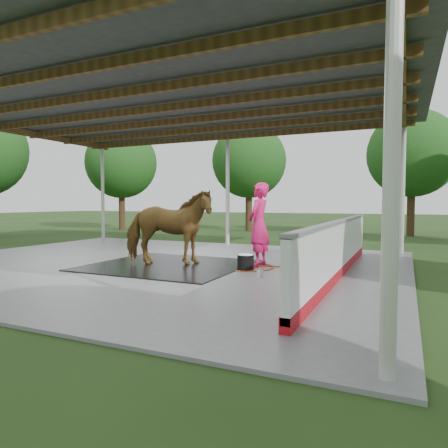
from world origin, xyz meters
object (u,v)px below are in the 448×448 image
at_px(horse, 168,227).
at_px(handler, 259,225).
at_px(wash_bucket, 246,262).
at_px(dasher_board, 340,250).

bearing_deg(horse, handler, -91.74).
xyz_separation_m(handler, wash_bucket, (-0.10, -0.58, -0.81)).
bearing_deg(wash_bucket, handler, 79.80).
xyz_separation_m(dasher_board, handler, (-1.93, 0.53, 0.44)).
distance_m(dasher_board, wash_bucket, 2.07).
bearing_deg(handler, dasher_board, 76.87).
xyz_separation_m(horse, handler, (1.98, 0.81, 0.07)).
distance_m(dasher_board, handler, 2.05).
relative_size(dasher_board, handler, 4.06).
bearing_deg(dasher_board, handler, 164.68).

